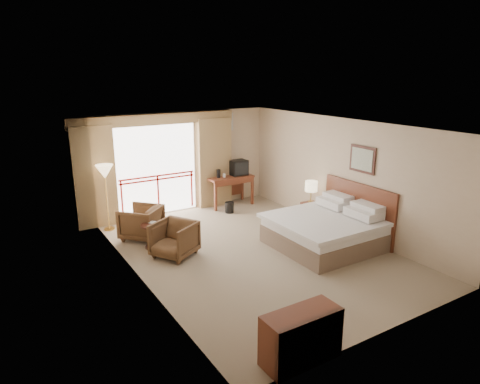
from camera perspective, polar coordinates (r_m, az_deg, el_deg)
floor at (r=9.31m, az=1.84°, el=-7.84°), size 7.00×7.00×0.00m
ceiling at (r=8.59m, az=2.00°, el=8.90°), size 7.00×7.00×0.00m
wall_back at (r=11.85m, az=-7.49°, el=4.08°), size 5.00×0.00×5.00m
wall_front at (r=6.40m, az=19.62°, el=-7.04°), size 5.00×0.00×5.00m
wall_left at (r=7.81m, az=-13.58°, el=-2.41°), size 0.00×7.00×7.00m
wall_right at (r=10.40m, az=13.49°, el=2.13°), size 0.00×7.00×7.00m
balcony_door at (r=11.56m, az=-11.04°, el=2.87°), size 2.40×0.00×2.40m
balcony_railing at (r=11.64m, az=-10.90°, el=0.99°), size 2.09×0.03×1.02m
curtain_left at (r=10.98m, az=-18.86°, el=1.88°), size 1.00×0.26×2.50m
curtain_right at (r=12.10m, az=-3.50°, el=3.95°), size 1.00×0.26×2.50m
valance at (r=11.25m, az=-11.22°, el=9.49°), size 4.40×0.22×0.28m
hvac_vent at (r=12.24m, az=-1.98°, el=9.33°), size 0.50×0.04×0.50m
bed at (r=9.60m, az=11.36°, el=-4.97°), size 2.13×2.06×0.97m
headboard at (r=10.16m, az=15.45°, el=-2.43°), size 0.06×2.10×1.30m
framed_art at (r=9.88m, az=16.00°, el=4.21°), size 0.04×0.72×0.60m
nightstand at (r=10.92m, az=9.48°, el=-2.87°), size 0.41×0.48×0.55m
table_lamp at (r=10.76m, az=9.48°, el=0.71°), size 0.31×0.31×0.54m
phone at (r=10.69m, az=9.88°, el=-1.57°), size 0.18×0.15×0.07m
desk at (r=12.25m, az=-1.55°, el=1.33°), size 1.31×0.63×0.86m
tv at (r=12.25m, az=-0.20°, el=3.27°), size 0.48×0.38×0.44m
coffee_maker at (r=11.96m, az=-2.88°, el=2.46°), size 0.13×0.13×0.24m
cup at (r=12.01m, az=-2.13°, el=2.21°), size 0.09×0.09×0.11m
wastebasket at (r=11.68m, az=-1.42°, el=-2.06°), size 0.27×0.27×0.30m
armchair_far at (r=10.23m, az=-12.90°, el=-6.00°), size 1.18×1.18×0.77m
armchair_near at (r=9.17m, az=-8.67°, el=-8.39°), size 1.11×1.10×0.74m
side_table at (r=9.52m, az=-11.59°, el=-5.21°), size 0.49×0.49×0.54m
book at (r=9.46m, az=-11.65°, el=-4.23°), size 0.25×0.26×0.02m
floor_lamp at (r=10.59m, az=-17.59°, el=2.28°), size 0.41×0.41×1.61m
dresser at (r=6.00m, az=8.17°, el=-18.57°), size 1.08×0.46×0.72m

